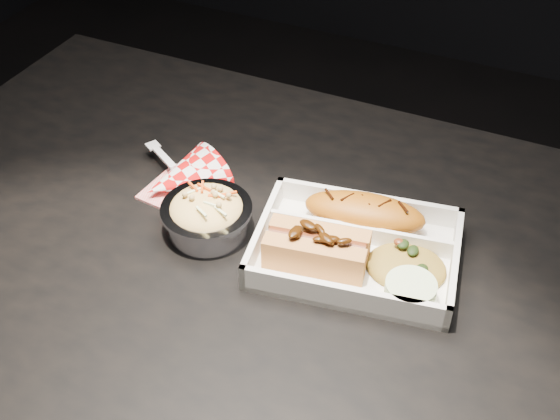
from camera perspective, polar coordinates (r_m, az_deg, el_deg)
The scene contains 8 objects.
dining_table at distance 0.96m, azimuth -0.84°, elevation -7.92°, with size 1.20×0.80×0.75m.
food_tray at distance 0.89m, azimuth 6.16°, elevation -3.40°, with size 0.28×0.22×0.04m.
fried_pastry at distance 0.92m, azimuth 6.88°, elevation -0.18°, with size 0.16×0.06×0.05m, color #A65910.
hotdog at distance 0.86m, azimuth 3.00°, elevation -2.98°, with size 0.13×0.08×0.06m.
fried_rice_mound at distance 0.87m, azimuth 10.29°, elevation -4.06°, with size 0.10×0.08×0.03m, color olive.
cupcake_liner at distance 0.84m, azimuth 10.52°, elevation -6.59°, with size 0.06×0.06×0.03m, color beige.
foil_coleslaw_cup at distance 0.91m, azimuth -5.97°, elevation -0.29°, with size 0.12×0.12×0.07m.
napkin_fork at distance 1.00m, azimuth -7.94°, elevation 2.53°, with size 0.16×0.15×0.10m.
Camera 1 is at (0.27, -0.56, 1.38)m, focal length 45.00 mm.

